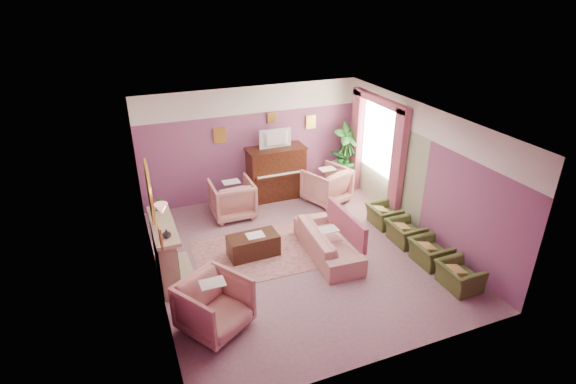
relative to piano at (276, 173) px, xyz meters
name	(u,v)px	position (x,y,z in m)	size (l,w,h in m)	color
floor	(300,255)	(-0.50, -2.68, -0.65)	(5.50, 6.00, 0.01)	gray
ceiling	(301,121)	(-0.50, -2.68, 2.15)	(5.50, 6.00, 0.01)	white
wall_back	(252,143)	(-0.50, 0.32, 0.75)	(5.50, 0.02, 2.80)	#764777
wall_front	(389,283)	(-0.50, -5.68, 0.75)	(5.50, 0.02, 2.80)	#764777
wall_left	(151,219)	(-3.25, -2.68, 0.75)	(0.02, 6.00, 2.80)	#764777
wall_right	(421,171)	(2.25, -2.68, 0.75)	(0.02, 6.00, 2.80)	#764777
picture_rail_band	(251,100)	(-0.50, 0.31, 1.82)	(5.50, 0.01, 0.65)	white
stripe_panel	(384,164)	(2.23, -1.38, 0.42)	(0.01, 3.00, 2.15)	#98A57E
fireplace_surround	(165,253)	(-3.09, -2.48, -0.10)	(0.30, 1.40, 1.10)	tan
fireplace_inset	(171,259)	(-2.99, -2.48, -0.25)	(0.18, 0.72, 0.68)	black
fire_ember	(175,266)	(-2.95, -2.48, -0.43)	(0.06, 0.54, 0.10)	orange
mantel_shelf	(163,226)	(-3.06, -2.48, 0.47)	(0.40, 1.55, 0.07)	tan
hearth	(179,275)	(-2.89, -2.48, -0.64)	(0.55, 1.50, 0.02)	tan
mirror_frame	(149,192)	(-3.20, -2.48, 1.15)	(0.04, 0.72, 1.20)	yellow
mirror_glass	(151,192)	(-3.17, -2.48, 1.15)	(0.01, 0.60, 1.06)	white
sconce_shade	(161,209)	(-3.12, -3.53, 1.33)	(0.20, 0.20, 0.16)	#FFA18D
piano	(276,173)	(0.00, 0.00, 0.00)	(1.40, 0.60, 1.30)	#34170C
piano_keyshelf	(281,176)	(0.00, -0.35, 0.07)	(1.30, 0.12, 0.06)	#34170C
piano_keys	(281,174)	(0.00, -0.35, 0.11)	(1.20, 0.08, 0.02)	white
piano_top	(276,148)	(0.00, 0.00, 0.66)	(1.45, 0.65, 0.04)	#34170C
television	(276,138)	(0.00, -0.05, 0.95)	(0.80, 0.12, 0.48)	black
print_back_left	(220,135)	(-1.30, 0.28, 1.07)	(0.30, 0.03, 0.38)	yellow
print_back_right	(311,122)	(1.05, 0.28, 1.13)	(0.26, 0.03, 0.34)	yellow
print_back_mid	(272,118)	(0.00, 0.28, 1.35)	(0.22, 0.03, 0.26)	yellow
print_left_wall	(160,236)	(-3.21, -3.88, 1.07)	(0.03, 0.28, 0.36)	yellow
window_blind	(380,136)	(2.20, -1.13, 1.05)	(0.03, 1.40, 1.80)	beige
curtain_left	(398,166)	(2.12, -2.05, 0.65)	(0.16, 0.34, 2.60)	#9C465C
curtain_right	(356,141)	(2.12, -0.21, 0.65)	(0.16, 0.34, 2.60)	#9C465C
pelmet	(380,100)	(2.12, -1.13, 1.91)	(0.16, 2.20, 0.16)	#9C465C
mantel_plant	(158,204)	(-3.05, -1.93, 0.64)	(0.16, 0.16, 0.28)	#195219
mantel_vase	(167,234)	(-3.05, -2.98, 0.58)	(0.16, 0.16, 0.16)	white
area_rug	(258,254)	(-1.28, -2.36, -0.64)	(2.50, 1.80, 0.01)	#A26763
coffee_table	(253,245)	(-1.37, -2.34, -0.43)	(1.00, 0.50, 0.45)	#321A0F
table_paper	(255,235)	(-1.32, -2.34, -0.20)	(0.35, 0.28, 0.01)	white
sofa	(328,237)	(0.04, -2.85, -0.25)	(0.66, 1.98, 0.80)	tan
sofa_throw	(346,224)	(0.44, -2.85, -0.05)	(0.10, 1.50, 0.55)	#9C465C
floral_armchair_left	(232,197)	(-1.31, -0.57, -0.16)	(0.94, 0.94, 0.98)	tan
floral_armchair_right	(327,183)	(1.07, -0.71, -0.16)	(0.94, 0.94, 0.98)	tan
floral_armchair_front	(214,303)	(-2.57, -4.11, -0.16)	(0.94, 0.94, 0.98)	tan
olive_chair_a	(460,273)	(1.75, -4.71, -0.34)	(0.51, 0.73, 0.63)	#495626
olive_chair_b	(430,249)	(1.75, -3.89, -0.34)	(0.51, 0.73, 0.63)	#495626
olive_chair_c	(405,229)	(1.75, -3.07, -0.34)	(0.51, 0.73, 0.63)	#495626
olive_chair_d	(384,212)	(1.75, -2.25, -0.34)	(0.51, 0.73, 0.63)	#495626
side_table	(340,175)	(1.76, -0.10, -0.30)	(0.52, 0.52, 0.70)	silver
side_plant_big	(341,157)	(1.76, -0.10, 0.22)	(0.30, 0.30, 0.34)	#195219
side_plant_small	(347,159)	(1.88, -0.20, 0.19)	(0.16, 0.16, 0.28)	#195219
palm_pot	(345,182)	(1.88, -0.17, -0.48)	(0.34, 0.34, 0.34)	#9D6446
palm_plant	(347,150)	(1.88, -0.17, 0.41)	(0.76, 0.76, 1.44)	#195219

